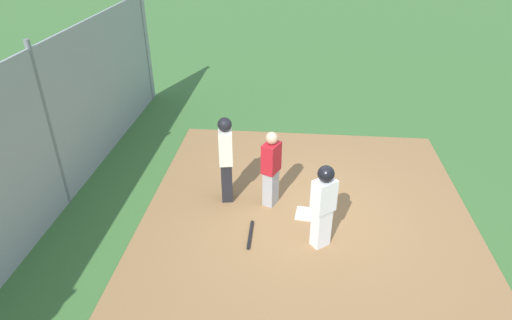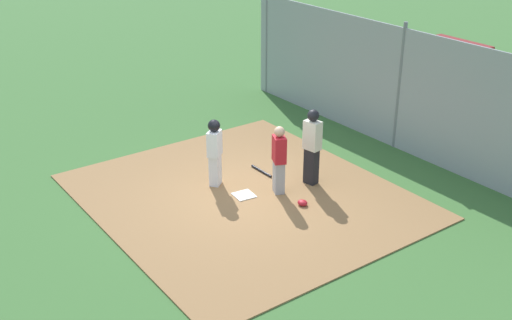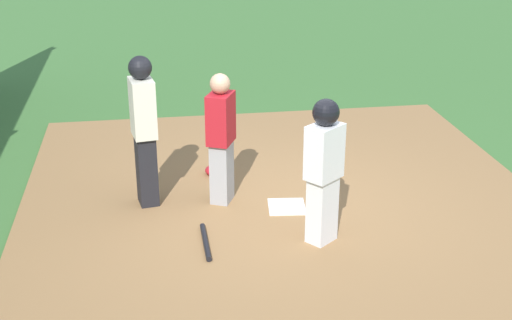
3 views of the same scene
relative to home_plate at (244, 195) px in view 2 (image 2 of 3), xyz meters
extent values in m
plane|color=#3D6B33|center=(0.00, 0.00, -0.04)|extent=(140.00, 140.00, 0.00)
cube|color=olive|center=(0.00, 0.00, -0.03)|extent=(7.20, 6.40, 0.03)
cube|color=white|center=(0.00, 0.00, 0.00)|extent=(0.49, 0.49, 0.02)
cube|color=#9E9EA3|center=(-0.31, -0.75, 0.37)|extent=(0.36, 0.32, 0.77)
cube|color=#B21923|center=(-0.31, -0.75, 1.06)|extent=(0.45, 0.39, 0.61)
sphere|color=tan|center=(-0.31, -0.75, 1.48)|extent=(0.24, 0.24, 0.24)
cube|color=black|center=(-0.39, -1.65, 0.43)|extent=(0.33, 0.27, 0.87)
cube|color=beige|center=(-0.39, -1.65, 1.21)|extent=(0.42, 0.32, 0.69)
sphere|color=black|center=(-0.39, -1.65, 1.69)|extent=(0.27, 0.27, 0.27)
cube|color=silver|center=(0.86, 0.22, 0.36)|extent=(0.36, 0.37, 0.75)
cube|color=white|center=(0.86, 0.22, 1.04)|extent=(0.44, 0.46, 0.59)
sphere|color=tan|center=(0.86, 0.22, 1.45)|extent=(0.23, 0.23, 0.23)
sphere|color=black|center=(0.86, 0.22, 1.47)|extent=(0.28, 0.28, 0.28)
cylinder|color=black|center=(0.75, -1.05, 0.02)|extent=(0.77, 0.07, 0.06)
ellipsoid|color=#B21923|center=(-1.13, -0.79, 0.05)|extent=(0.24, 0.20, 0.12)
cube|color=#93999E|center=(0.00, -4.91, 1.56)|extent=(12.00, 0.05, 3.20)
cylinder|color=slate|center=(0.00, -4.91, 1.64)|extent=(0.10, 0.10, 3.35)
cylinder|color=slate|center=(5.70, -4.91, 1.64)|extent=(0.10, 0.10, 3.35)
cube|color=#424247|center=(0.00, -10.29, -0.02)|extent=(18.00, 5.20, 0.04)
cylinder|color=black|center=(0.90, -10.05, 0.30)|extent=(0.61, 0.22, 0.60)
cube|color=maroon|center=(2.85, -10.90, 0.40)|extent=(4.23, 1.78, 0.64)
cube|color=maroon|center=(3.00, -10.90, 1.00)|extent=(2.34, 1.61, 0.56)
cylinder|color=black|center=(1.47, -11.72, 0.30)|extent=(0.60, 0.19, 0.60)
cylinder|color=black|center=(1.50, -10.02, 0.30)|extent=(0.60, 0.19, 0.60)
cylinder|color=black|center=(4.20, -11.78, 0.30)|extent=(0.60, 0.19, 0.60)
cylinder|color=black|center=(4.23, -10.08, 0.30)|extent=(0.60, 0.19, 0.60)
camera|label=1|loc=(6.95, -0.35, 5.18)|focal=30.48mm
camera|label=2|loc=(-10.44, 7.22, 6.70)|focal=44.32mm
camera|label=3|loc=(7.47, -1.53, 3.75)|focal=49.31mm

